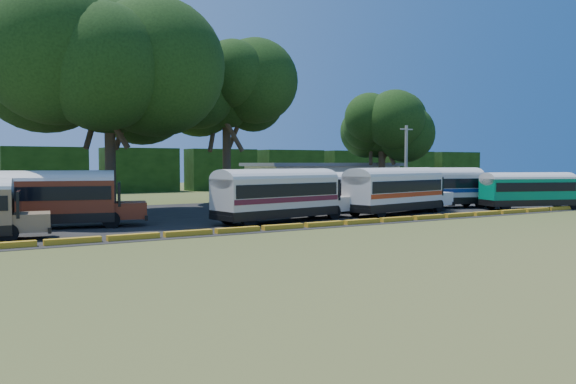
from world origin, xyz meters
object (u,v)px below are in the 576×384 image
bus_red (43,195)px  bus_teal (530,188)px  bus_white_red (396,188)px  tree_west (109,67)px  bus_cream_west (279,192)px

bus_red → bus_teal: bearing=4.1°
bus_red → bus_teal: (38.00, -5.86, -0.20)m
bus_teal → bus_white_red: bearing=-171.0°
bus_red → tree_west: 12.92m
bus_white_red → bus_teal: 13.42m
tree_west → bus_cream_west: bearing=-52.2°
bus_red → bus_cream_west: (14.23, -4.05, 0.01)m
bus_white_red → bus_teal: bus_white_red is taller
bus_red → tree_west: size_ratio=0.68×
bus_white_red → tree_west: (-19.11, 10.79, 9.24)m
bus_white_red → tree_west: 23.81m
bus_teal → bus_cream_west: bearing=-166.4°
bus_teal → tree_west: size_ratio=0.61×
bus_red → bus_teal: 38.45m
bus_teal → tree_west: 36.09m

